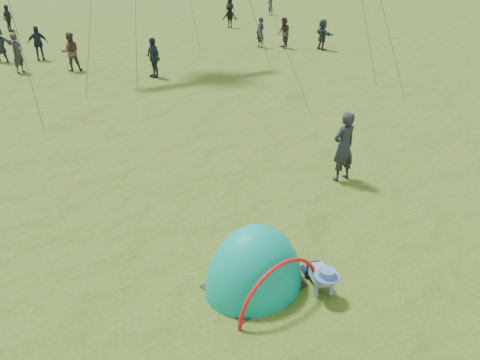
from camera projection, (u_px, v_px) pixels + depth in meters
ground at (361, 281)px, 7.99m from camera, size 140.00×140.00×0.00m
crawling_toddler at (321, 276)px, 7.65m from camera, size 0.74×0.88×0.57m
popup_tent at (254, 286)px, 7.86m from camera, size 1.90×1.63×2.25m
standing_adult at (344, 147)px, 11.18m from camera, size 0.63×0.42×1.73m
crowd_person_0 at (270, 5)px, 41.44m from camera, size 0.70×0.55×1.67m
crowd_person_2 at (38, 43)px, 23.99m from camera, size 1.03×0.49×1.70m
crowd_person_3 at (230, 16)px, 34.41m from camera, size 1.19×1.14×1.62m
crowd_person_4 at (230, 8)px, 39.58m from camera, size 0.87×0.65×1.62m
crowd_person_5 at (323, 35)px, 26.58m from camera, size 0.75×1.62×1.69m
crowd_person_6 at (18, 53)px, 21.38m from camera, size 0.77×0.76×1.79m
crowd_person_7 at (284, 33)px, 26.96m from camera, size 0.88×1.00×1.72m
crowd_person_8 at (8, 18)px, 32.70m from camera, size 0.98×1.11×1.80m
crowd_person_12 at (260, 33)px, 27.18m from camera, size 0.45×0.64×1.70m
crowd_person_13 at (71, 52)px, 21.78m from camera, size 0.95×0.79×1.75m
crowd_person_14 at (153, 58)px, 20.66m from camera, size 0.53×1.06×1.74m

